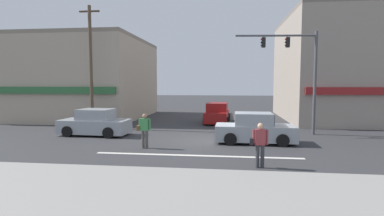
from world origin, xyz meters
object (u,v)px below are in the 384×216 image
Objects in this scene: utility_pole_far_right at (314,66)px; sedan_crossing_leftbound at (217,114)px; sedan_parked_curbside at (255,129)px; pedestrian_mid_crossing at (144,129)px; pedestrian_foreground_with_bag at (260,142)px; sedan_waiting_far at (95,123)px; traffic_light_mast at (299,66)px; utility_pole_near_left at (91,66)px.

utility_pole_far_right is 2.01× the size of sedan_crossing_leftbound.
sedan_parked_curbside is 5.72m from pedestrian_mid_crossing.
sedan_crossing_leftbound is 2.50× the size of pedestrian_foreground_with_bag.
pedestrian_foreground_with_bag reaches higher than sedan_parked_curbside.
sedan_crossing_leftbound is 1.01× the size of sedan_parked_curbside.
pedestrian_foreground_with_bag is (9.07, -5.88, 0.24)m from sedan_waiting_far.
pedestrian_mid_crossing is at bearing -38.61° from sedan_waiting_far.
sedan_crossing_leftbound is 9.64m from sedan_waiting_far.
traffic_light_mast is 3.71× the size of pedestrian_mid_crossing.
traffic_light_mast is at bearing -3.58° from utility_pole_near_left.
sedan_crossing_leftbound is at bearing 42.87° from sedan_waiting_far.
pedestrian_foreground_with_bag is (-0.24, -4.68, 0.24)m from sedan_parked_curbside.
utility_pole_near_left is 4.99× the size of pedestrian_mid_crossing.
utility_pole_near_left is 4.68m from sedan_waiting_far.
utility_pole_far_right is 7.88m from sedan_crossing_leftbound.
sedan_crossing_leftbound is 8.08m from sedan_parked_curbside.
sedan_crossing_leftbound is at bearing 169.25° from utility_pole_far_right.
utility_pole_far_right is 3.92m from traffic_light_mast.
utility_pole_far_right reaches higher than utility_pole_near_left.
pedestrian_mid_crossing is at bearing -107.89° from sedan_crossing_leftbound.
utility_pole_near_left is 11.94m from sedan_parked_curbside.
sedan_waiting_far is at bearing 141.39° from pedestrian_mid_crossing.
sedan_parked_curbside is 2.47× the size of pedestrian_foreground_with_bag.
pedestrian_mid_crossing reaches higher than sedan_parked_curbside.
pedestrian_foreground_with_bag is at bearing -113.61° from utility_pole_far_right.
sedan_crossing_leftbound is 12.60m from pedestrian_foreground_with_bag.
traffic_light_mast is at bearing 68.30° from pedestrian_foreground_with_bag.
utility_pole_near_left is at bearing -170.28° from utility_pole_far_right.
pedestrian_mid_crossing reaches higher than sedan_crossing_leftbound.
utility_pole_near_left is at bearing 118.15° from sedan_waiting_far.
traffic_light_mast is at bearing 46.68° from sedan_parked_curbside.
pedestrian_foreground_with_bag reaches higher than sedan_waiting_far.
utility_pole_far_right is 2.03× the size of sedan_parked_curbside.
utility_pole_near_left is at bearing 132.79° from pedestrian_mid_crossing.
utility_pole_far_right is 15.33m from sedan_waiting_far.
sedan_parked_curbside is (-2.81, -2.98, -3.46)m from traffic_light_mast.
pedestrian_foreground_with_bag is at bearing -39.08° from utility_pole_near_left.
utility_pole_near_left reaches higher than sedan_crossing_leftbound.
sedan_parked_curbside is at bearing -7.34° from sedan_waiting_far.
pedestrian_foreground_with_bag and pedestrian_mid_crossing have the same top height.
utility_pole_near_left is 1.34× the size of traffic_light_mast.
utility_pole_far_right is at bearing 20.67° from sedan_waiting_far.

